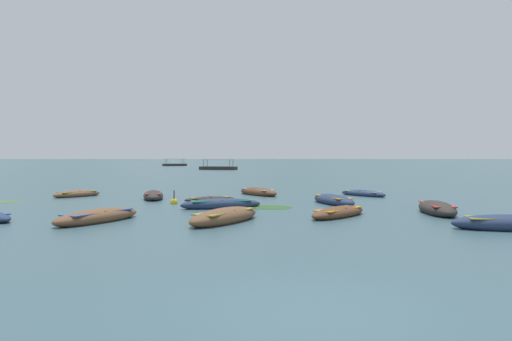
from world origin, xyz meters
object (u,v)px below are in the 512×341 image
object	(u,v)px
rowboat_2	(153,196)
rowboat_9	(510,224)
ferry_0	(175,165)
rowboat_7	(338,213)
rowboat_0	(333,200)
rowboat_11	(258,192)
rowboat_5	(225,217)
ferry_1	(218,168)
rowboat_10	(437,209)
rowboat_1	(98,217)
rowboat_4	(363,193)
rowboat_12	(210,199)
rowboat_3	(221,204)
rowboat_6	(77,194)
mooring_buoy	(174,202)

from	to	relation	value
rowboat_2	rowboat_9	distance (m)	20.22
ferry_0	rowboat_7	bearing A→B (deg)	-82.50
rowboat_0	rowboat_11	xyz separation A→B (m)	(-3.63, 6.66, -0.00)
rowboat_5	ferry_1	size ratio (longest dim) A/B	0.53
rowboat_2	rowboat_10	size ratio (longest dim) A/B	0.92
rowboat_2	rowboat_5	size ratio (longest dim) A/B	0.91
rowboat_1	ferry_1	distance (m)	83.02
rowboat_4	rowboat_7	size ratio (longest dim) A/B	1.01
rowboat_0	rowboat_9	distance (m)	10.70
rowboat_7	ferry_0	size ratio (longest dim) A/B	0.46
rowboat_2	rowboat_10	world-z (taller)	rowboat_10
rowboat_12	rowboat_0	bearing A→B (deg)	-18.67
rowboat_0	ferry_0	distance (m)	127.98
rowboat_3	ferry_0	xyz separation A→B (m)	(-12.27, 128.32, 0.25)
rowboat_0	rowboat_5	bearing A→B (deg)	-132.40
rowboat_5	rowboat_4	bearing A→B (deg)	51.13
rowboat_0	rowboat_9	world-z (taller)	rowboat_9
rowboat_3	rowboat_7	size ratio (longest dim) A/B	1.18
rowboat_6	ferry_1	bearing A→B (deg)	81.40
rowboat_9	ferry_1	world-z (taller)	ferry_1
rowboat_1	rowboat_7	world-z (taller)	rowboat_1
rowboat_9	ferry_1	bearing A→B (deg)	96.09
rowboat_12	ferry_1	distance (m)	74.09
rowboat_3	rowboat_12	size ratio (longest dim) A/B	1.33
rowboat_10	rowboat_5	bearing A→B (deg)	-168.54
rowboat_1	ferry_1	xyz separation A→B (m)	(6.20, 82.79, 0.24)
rowboat_12	ferry_0	bearing A→B (deg)	95.37
rowboat_10	ferry_1	bearing A→B (deg)	96.31
rowboat_1	rowboat_2	size ratio (longest dim) A/B	1.08
rowboat_0	rowboat_5	distance (m)	9.45
rowboat_1	rowboat_2	world-z (taller)	rowboat_2
ferry_0	rowboat_12	bearing A→B (deg)	-84.63
rowboat_12	ferry_0	xyz separation A→B (m)	(-11.67, 124.24, 0.33)
rowboat_1	rowboat_4	size ratio (longest dim) A/B	1.17
rowboat_9	rowboat_4	bearing A→B (deg)	91.49
rowboat_3	rowboat_5	xyz separation A→B (m)	(0.05, -5.26, 0.03)
rowboat_11	rowboat_9	bearing A→B (deg)	-65.69
rowboat_1	rowboat_6	distance (m)	13.54
rowboat_3	rowboat_9	world-z (taller)	rowboat_9
rowboat_4	rowboat_6	distance (m)	19.45
rowboat_4	rowboat_11	world-z (taller)	rowboat_11
rowboat_10	rowboat_11	distance (m)	13.70
rowboat_1	rowboat_5	xyz separation A→B (m)	(5.17, -0.63, 0.02)
rowboat_11	mooring_buoy	xyz separation A→B (m)	(-5.40, -5.72, -0.11)
rowboat_10	mooring_buoy	distance (m)	13.98
rowboat_10	rowboat_11	size ratio (longest dim) A/B	1.01
rowboat_4	rowboat_12	world-z (taller)	rowboat_4
rowboat_4	rowboat_7	world-z (taller)	rowboat_7
rowboat_7	rowboat_11	xyz separation A→B (m)	(-2.35, 12.31, 0.03)
rowboat_11	mooring_buoy	bearing A→B (deg)	-133.34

